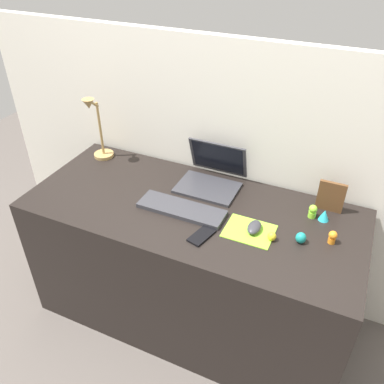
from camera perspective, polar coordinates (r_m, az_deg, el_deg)
ground_plane at (r=2.38m, az=-0.08°, el=-16.57°), size 6.00×6.00×0.00m
back_wall at (r=2.17m, az=4.09°, el=2.74°), size 2.78×0.05×1.43m
desk at (r=2.11m, az=-0.09°, el=-10.29°), size 1.58×0.68×0.74m
laptop at (r=2.01m, az=2.91°, el=2.57°), size 0.30×0.28×0.21m
keyboard at (r=1.84m, az=-1.51°, el=-2.43°), size 0.41×0.13×0.02m
mousepad at (r=1.75m, az=8.18°, el=-5.54°), size 0.21×0.17×0.00m
mouse at (r=1.74m, az=8.90°, el=-5.00°), size 0.06×0.10×0.03m
cell_phone at (r=1.70m, az=1.39°, el=-6.24°), size 0.09×0.14×0.01m
desk_lamp at (r=2.22m, az=-13.40°, el=8.58°), size 0.11×0.15×0.37m
picture_frame at (r=1.91m, az=19.24°, el=-0.63°), size 0.12×0.02×0.15m
toy_figurine_yellow at (r=1.71m, az=11.35°, el=-6.24°), size 0.04×0.04×0.04m
toy_figurine_orange at (r=1.75m, az=19.44°, el=-6.05°), size 0.04×0.04×0.06m
toy_figurine_cyan at (r=1.87m, az=18.38°, el=-3.16°), size 0.05×0.05×0.05m
toy_figurine_lime at (r=1.87m, az=16.87°, el=-2.62°), size 0.04×0.04×0.06m
toy_figurine_teal at (r=1.72m, az=15.29°, el=-6.33°), size 0.04×0.04×0.05m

